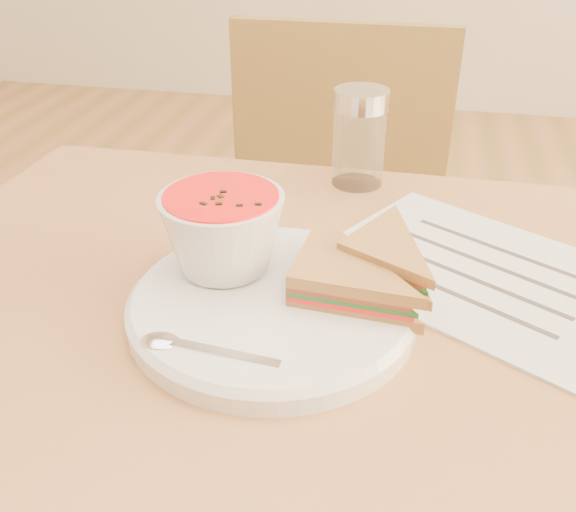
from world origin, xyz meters
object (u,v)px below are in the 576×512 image
(soup_bowl, at_px, (223,235))
(condiment_shaker, at_px, (359,138))
(chair_far, at_px, (320,300))
(plate, at_px, (272,306))

(soup_bowl, height_order, condiment_shaker, condiment_shaker)
(chair_far, bearing_deg, plate, 93.69)
(soup_bowl, relative_size, condiment_shaker, 0.95)
(chair_far, bearing_deg, condiment_shaker, 111.81)
(plate, relative_size, soup_bowl, 2.26)
(plate, height_order, condiment_shaker, condiment_shaker)
(soup_bowl, bearing_deg, condiment_shaker, 70.21)
(chair_far, height_order, soup_bowl, chair_far)
(chair_far, xyz_separation_m, soup_bowl, (-0.03, -0.44, 0.37))
(chair_far, distance_m, soup_bowl, 0.57)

